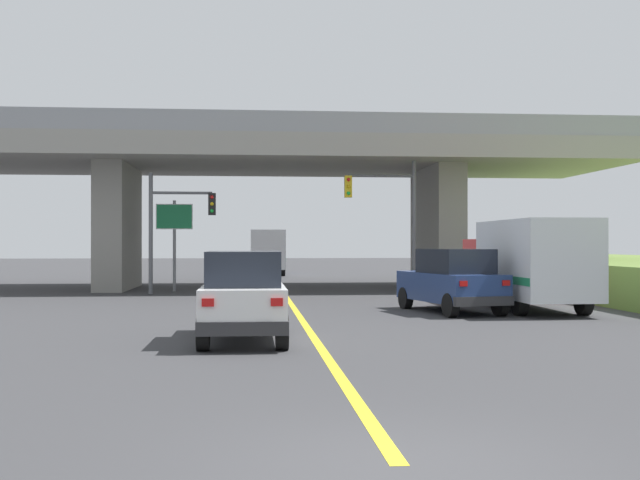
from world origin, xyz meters
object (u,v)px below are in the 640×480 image
object	(u,v)px
suv_lead	(243,296)
traffic_signal_nearside	(391,209)
suv_crossing	(452,281)
highway_sign	(174,225)
semi_truck_distant	(267,252)
traffic_signal_farside	(174,219)
box_truck	(528,262)

from	to	relation	value
suv_lead	traffic_signal_nearside	size ratio (longest dim) A/B	0.78
suv_crossing	highway_sign	size ratio (longest dim) A/B	1.16
suv_lead	traffic_signal_nearside	xyz separation A→B (m)	(6.36, 16.92, 2.72)
suv_lead	semi_truck_distant	size ratio (longest dim) A/B	0.67
suv_lead	traffic_signal_farside	world-z (taller)	traffic_signal_farside
box_truck	traffic_signal_nearside	world-z (taller)	traffic_signal_nearside
suv_lead	semi_truck_distant	xyz separation A→B (m)	(1.32, 37.68, 0.62)
traffic_signal_farside	semi_truck_distant	world-z (taller)	traffic_signal_farside
traffic_signal_farside	semi_truck_distant	distance (m)	21.23
box_truck	traffic_signal_farside	distance (m)	15.65
suv_crossing	box_truck	world-z (taller)	box_truck
box_truck	semi_truck_distant	world-z (taller)	semi_truck_distant
traffic_signal_nearside	semi_truck_distant	world-z (taller)	traffic_signal_nearside
suv_lead	traffic_signal_farside	bearing A→B (deg)	100.57
traffic_signal_nearside	highway_sign	world-z (taller)	traffic_signal_nearside
suv_lead	box_truck	world-z (taller)	box_truck
suv_lead	box_truck	distance (m)	12.06
box_truck	semi_truck_distant	bearing A→B (deg)	104.87
traffic_signal_nearside	semi_truck_distant	bearing A→B (deg)	103.64
suv_lead	semi_truck_distant	bearing A→B (deg)	87.99
suv_lead	traffic_signal_farside	distance (m)	17.43
box_truck	traffic_signal_farside	bearing A→B (deg)	143.20
suv_crossing	traffic_signal_nearside	xyz separation A→B (m)	(-0.18, 10.03, 2.71)
traffic_signal_nearside	box_truck	bearing A→B (deg)	-72.44
box_truck	traffic_signal_nearside	distance (m)	9.94
suv_lead	box_truck	size ratio (longest dim) A/B	0.61
traffic_signal_farside	suv_crossing	bearing A→B (deg)	-46.14
traffic_signal_nearside	traffic_signal_farside	bearing A→B (deg)	179.55
traffic_signal_farside	highway_sign	xyz separation A→B (m)	(-0.14, 1.90, -0.19)
traffic_signal_farside	semi_truck_distant	bearing A→B (deg)	77.74
suv_crossing	box_truck	size ratio (longest dim) A/B	0.64
box_truck	suv_lead	bearing A→B (deg)	-140.44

